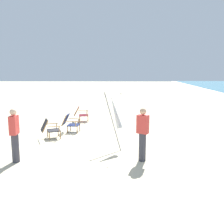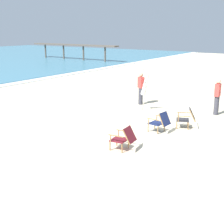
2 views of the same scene
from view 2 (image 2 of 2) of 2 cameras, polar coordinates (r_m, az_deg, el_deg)
The scene contains 8 objects.
ground_plane at distance 12.64m, azimuth 9.28°, elevation -2.59°, with size 80.00×80.00×0.00m, color beige.
beach_chair_back_left at distance 12.51m, azimuth 13.55°, elevation -0.97°, with size 0.81×0.90×0.79m.
beach_chair_front_right at distance 11.79m, azimuth 8.81°, elevation -1.69°, with size 0.65×0.79×0.80m.
beach_chair_far_center at distance 9.96m, azimuth 2.21°, elevation -4.68°, with size 0.65×0.81×0.78m.
umbrella_furled_white at distance 14.55m, azimuth 6.01°, elevation 5.09°, with size 0.68×0.72×1.99m.
person_near_chairs at distance 16.00m, azimuth 5.29°, elevation 4.34°, with size 0.34×0.39×1.63m.
person_by_waterline at distance 14.73m, azimuth 18.68°, elevation 2.69°, with size 0.34×0.22×1.63m.
pier_distant at distance 39.37m, azimuth -7.13°, elevation 11.89°, with size 0.90×12.85×1.96m.
Camera 2 is at (-10.98, -4.99, 3.77)m, focal length 50.00 mm.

